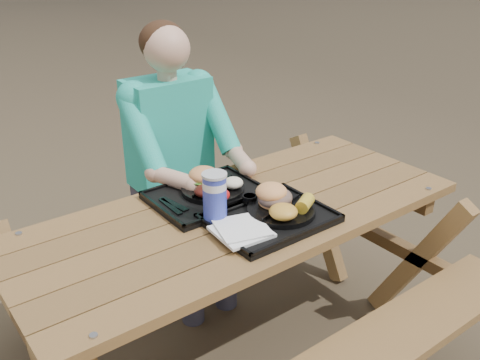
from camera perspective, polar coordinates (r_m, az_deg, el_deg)
ground at (r=2.54m, az=0.00°, el=-18.24°), size 60.00×60.00×0.00m
picnic_table at (r=2.30m, az=0.00°, el=-11.45°), size 1.80×1.49×0.75m
tray_near at (r=2.02m, az=3.13°, el=-4.17°), size 0.45×0.35×0.02m
tray_far at (r=2.19m, az=-3.41°, el=-1.76°), size 0.45×0.35×0.02m
plate_near at (r=2.04m, az=4.42°, el=-3.27°), size 0.26×0.26×0.02m
plate_far at (r=2.20m, az=-2.92°, el=-0.98°), size 0.26×0.26×0.02m
napkin_stack at (r=1.90m, az=0.15°, el=-5.41°), size 0.20×0.20×0.02m
soda_cup at (r=1.96m, az=-2.70°, el=-1.93°), size 0.09×0.09×0.18m
condiment_bbq at (r=2.10m, az=1.03°, el=-2.08°), size 0.06×0.06×0.03m
condiment_mustard at (r=2.12m, az=2.19°, el=-1.88°), size 0.04×0.04×0.03m
sandwich at (r=2.03m, az=3.78°, el=-0.89°), size 0.13×0.13×0.13m
mac_cheese at (r=1.95m, az=4.65°, el=-3.39°), size 0.11×0.11×0.05m
corn_cob at (r=2.02m, az=6.94°, el=-2.48°), size 0.12×0.12×0.05m
cutlery_far at (r=2.11m, az=-7.07°, el=-2.56°), size 0.05×0.15×0.01m
burger at (r=2.20m, az=-3.93°, el=0.91°), size 0.13×0.13×0.11m
baked_beans at (r=2.12m, az=-3.67°, el=-1.15°), size 0.09×0.09×0.04m
potato_salad at (r=2.18m, az=-0.71°, el=-0.30°), size 0.08×0.08×0.04m
diner at (r=2.66m, az=-7.15°, el=0.35°), size 0.48×0.84×1.28m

